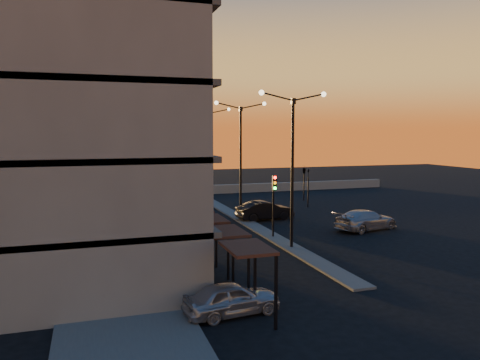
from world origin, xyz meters
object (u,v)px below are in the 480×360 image
car_sedan (265,210)px  car_hatchback (232,298)px  streetlamp_mid (241,151)px  car_wagon (366,220)px  traffic_light_main (274,196)px

car_sedan → car_hatchback: bearing=150.0°
car_hatchback → car_sedan: (8.33, 18.05, 0.11)m
streetlamp_mid → car_wagon: size_ratio=1.88×
car_hatchback → car_wagon: car_wagon is taller
traffic_light_main → streetlamp_mid: bearing=90.0°
car_sedan → car_wagon: car_sedan is taller
traffic_light_main → car_sedan: traffic_light_main is taller
streetlamp_mid → car_sedan: (1.84, -0.72, -4.83)m
car_hatchback → car_sedan: size_ratio=0.82×
car_hatchback → traffic_light_main: bearing=-36.4°
streetlamp_mid → car_hatchback: bearing=-109.1°
car_hatchback → car_sedan: bearing=-32.1°
traffic_light_main → car_wagon: traffic_light_main is taller
streetlamp_mid → car_wagon: bearing=-42.0°
car_wagon → traffic_light_main: bearing=78.9°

